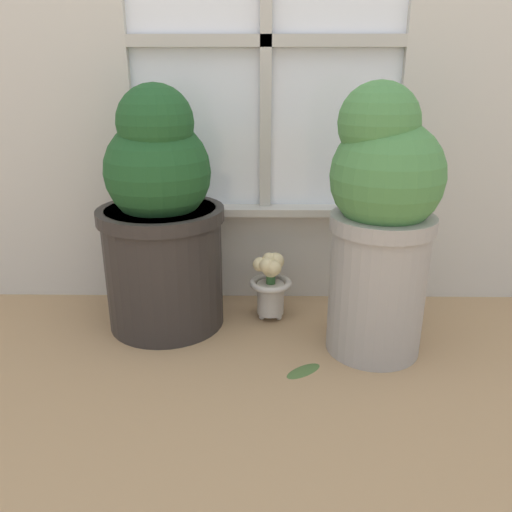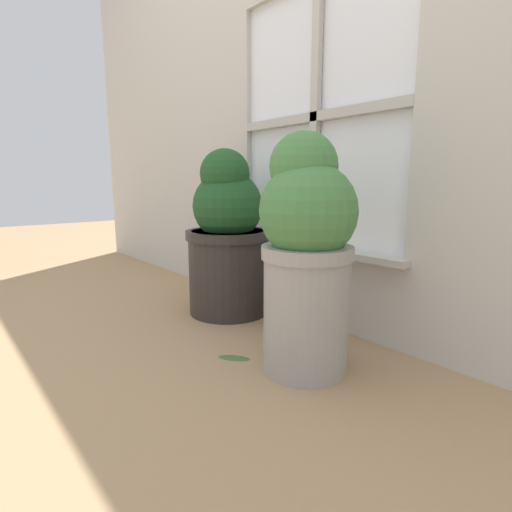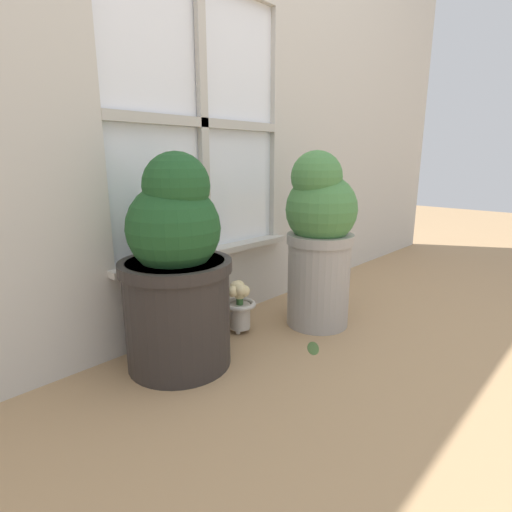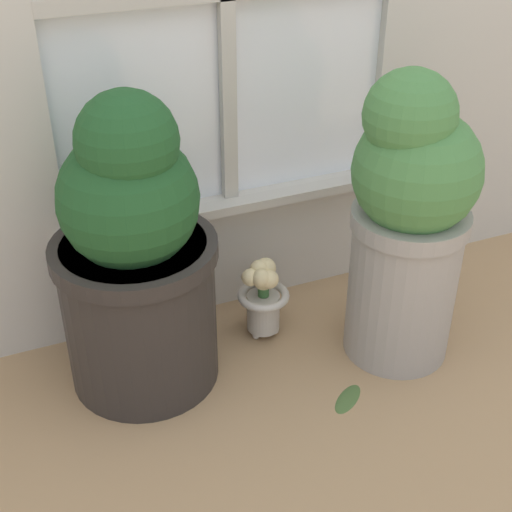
{
  "view_description": "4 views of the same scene",
  "coord_description": "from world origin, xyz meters",
  "views": [
    {
      "loc": [
        -0.01,
        -1.04,
        0.75
      ],
      "look_at": [
        -0.03,
        0.31,
        0.25
      ],
      "focal_mm": 35.0,
      "sensor_mm": 36.0,
      "label": 1
    },
    {
      "loc": [
        1.11,
        -0.65,
        0.58
      ],
      "look_at": [
        -0.05,
        0.32,
        0.3
      ],
      "focal_mm": 28.0,
      "sensor_mm": 36.0,
      "label": 2
    },
    {
      "loc": [
        -1.05,
        -0.69,
        0.7
      ],
      "look_at": [
        0.0,
        0.3,
        0.34
      ],
      "focal_mm": 28.0,
      "sensor_mm": 36.0,
      "label": 3
    },
    {
      "loc": [
        -0.58,
        -0.96,
        1.18
      ],
      "look_at": [
        -0.03,
        0.33,
        0.3
      ],
      "focal_mm": 50.0,
      "sensor_mm": 36.0,
      "label": 4
    }
  ],
  "objects": [
    {
      "name": "ground_plane",
      "position": [
        0.0,
        0.0,
        0.0
      ],
      "size": [
        10.0,
        10.0,
        0.0
      ],
      "primitive_type": "plane",
      "color": "tan"
    },
    {
      "name": "potted_plant_left",
      "position": [
        -0.31,
        0.37,
        0.34
      ],
      "size": [
        0.37,
        0.37,
        0.72
      ],
      "color": "#2D2826",
      "rests_on": "ground_plane"
    },
    {
      "name": "potted_plant_right",
      "position": [
        0.3,
        0.22,
        0.38
      ],
      "size": [
        0.29,
        0.29,
        0.73
      ],
      "color": "#9E9993",
      "rests_on": "ground_plane"
    },
    {
      "name": "flower_vase",
      "position": [
        0.02,
        0.41,
        0.12
      ],
      "size": [
        0.13,
        0.13,
        0.22
      ],
      "color": "#BCB7AD",
      "rests_on": "ground_plane"
    },
    {
      "name": "fallen_leaf",
      "position": [
        0.1,
        0.1,
        0.0
      ],
      "size": [
        0.11,
        0.1,
        0.01
      ],
      "color": "#476633",
      "rests_on": "ground_plane"
    }
  ]
}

